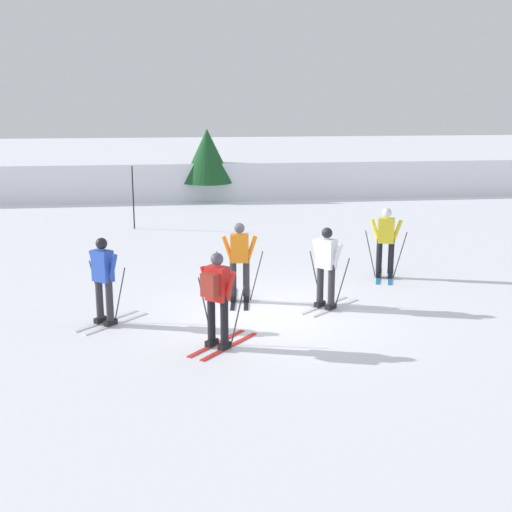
{
  "coord_description": "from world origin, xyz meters",
  "views": [
    {
      "loc": [
        -1.97,
        -12.98,
        4.3
      ],
      "look_at": [
        -0.14,
        1.22,
        0.9
      ],
      "focal_mm": 47.5,
      "sensor_mm": 36.0,
      "label": 1
    }
  ],
  "objects": [
    {
      "name": "ground_plane",
      "position": [
        0.0,
        0.0,
        0.0
      ],
      "size": [
        120.0,
        120.0,
        0.0
      ],
      "primitive_type": "plane",
      "color": "white"
    },
    {
      "name": "skier_red",
      "position": [
        -1.22,
        -1.86,
        0.96
      ],
      "size": [
        1.33,
        1.45,
        1.71
      ],
      "color": "red",
      "rests_on": "ground"
    },
    {
      "name": "skier_orange",
      "position": [
        -0.54,
        0.86,
        0.92
      ],
      "size": [
        1.0,
        1.63,
        1.71
      ],
      "color": "black",
      "rests_on": "ground"
    },
    {
      "name": "skier_yellow",
      "position": [
        3.13,
        2.33,
        0.92
      ],
      "size": [
        0.96,
        1.63,
        1.71
      ],
      "color": "#237AC6",
      "rests_on": "ground"
    },
    {
      "name": "trail_marker_pole",
      "position": [
        -3.16,
        9.4,
        1.04
      ],
      "size": [
        0.04,
        0.04,
        2.08
      ],
      "primitive_type": "cylinder",
      "color": "black",
      "rests_on": "ground"
    },
    {
      "name": "conifer_far_left",
      "position": [
        -0.37,
        15.41,
        1.85
      ],
      "size": [
        2.14,
        2.14,
        2.97
      ],
      "color": "#513823",
      "rests_on": "ground"
    },
    {
      "name": "skier_white",
      "position": [
        1.17,
        0.12,
        0.92
      ],
      "size": [
        1.45,
        1.34,
        1.71
      ],
      "color": "silver",
      "rests_on": "ground"
    },
    {
      "name": "skier_blue",
      "position": [
        -3.26,
        -0.33,
        0.92
      ],
      "size": [
        1.36,
        1.42,
        1.71
      ],
      "color": "silver",
      "rests_on": "ground"
    },
    {
      "name": "far_snow_ridge",
      "position": [
        0.0,
        19.41,
        0.78
      ],
      "size": [
        80.0,
        8.74,
        1.56
      ],
      "primitive_type": "cube",
      "color": "white",
      "rests_on": "ground"
    }
  ]
}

